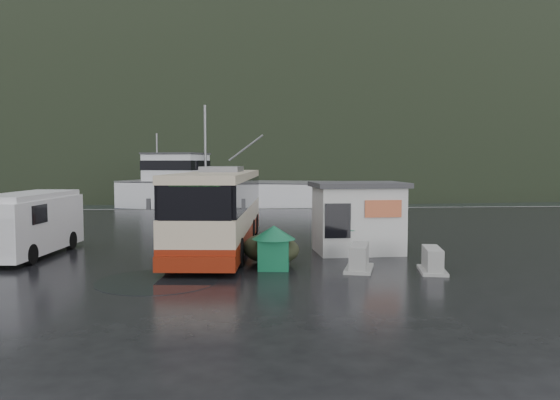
{
  "coord_description": "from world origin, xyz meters",
  "views": [
    {
      "loc": [
        1.16,
        -19.13,
        3.35
      ],
      "look_at": [
        2.99,
        4.44,
        1.7
      ],
      "focal_mm": 35.0,
      "sensor_mm": 36.0,
      "label": 1
    }
  ],
  "objects": [
    {
      "name": "jersey_barrier_b",
      "position": [
        7.06,
        -3.11,
        0.0
      ],
      "size": [
        1.04,
        1.63,
        0.75
      ],
      "primitive_type": null,
      "rotation": [
        0.0,
        0.0,
        -0.2
      ],
      "color": "#999993",
      "rests_on": "ground"
    },
    {
      "name": "quay_edge",
      "position": [
        0.0,
        20.0,
        0.0
      ],
      "size": [
        160.0,
        0.6,
        1.5
      ],
      "primitive_type": "cube",
      "color": "#999993",
      "rests_on": "ground"
    },
    {
      "name": "harbor_water",
      "position": [
        0.0,
        110.0,
        0.0
      ],
      "size": [
        300.0,
        180.0,
        0.02
      ],
      "primitive_type": "cube",
      "color": "black",
      "rests_on": "ground"
    },
    {
      "name": "headland",
      "position": [
        10.0,
        250.0,
        0.0
      ],
      "size": [
        780.0,
        540.0,
        570.0
      ],
      "primitive_type": "ellipsoid",
      "color": "black",
      "rests_on": "ground"
    },
    {
      "name": "jersey_barrier_a",
      "position": [
        4.9,
        -2.66,
        0.0
      ],
      "size": [
        1.25,
        1.77,
        0.8
      ],
      "primitive_type": null,
      "rotation": [
        0.0,
        0.0,
        -0.3
      ],
      "color": "#999993",
      "rests_on": "ground"
    },
    {
      "name": "coach_bus",
      "position": [
        0.46,
        2.04,
        0.0
      ],
      "size": [
        3.95,
        11.54,
        3.2
      ],
      "primitive_type": null,
      "rotation": [
        0.0,
        0.0,
        -0.1
      ],
      "color": "beige",
      "rests_on": "ground"
    },
    {
      "name": "waste_bin_right",
      "position": [
        2.28,
        -2.26,
        0.0
      ],
      "size": [
        1.09,
        1.09,
        1.37
      ],
      "primitive_type": null,
      "rotation": [
        0.0,
        0.0,
        -0.12
      ],
      "color": "#11633D",
      "rests_on": "ground"
    },
    {
      "name": "puddles",
      "position": [
        -3.16,
        -5.56,
        0.01
      ],
      "size": [
        8.77,
        8.02,
        0.01
      ],
      "color": "black",
      "rests_on": "ground"
    },
    {
      "name": "ticket_kiosk",
      "position": [
        5.58,
        0.64,
        0.0
      ],
      "size": [
        3.43,
        2.65,
        2.61
      ],
      "primitive_type": null,
      "rotation": [
        0.0,
        0.0,
        0.04
      ],
      "color": "silver",
      "rests_on": "ground"
    },
    {
      "name": "ground",
      "position": [
        0.0,
        0.0,
        0.0
      ],
      "size": [
        160.0,
        160.0,
        0.0
      ],
      "primitive_type": "plane",
      "color": "black",
      "rests_on": "ground"
    },
    {
      "name": "waste_bin_left",
      "position": [
        5.02,
        0.15,
        0.0
      ],
      "size": [
        1.27,
        1.27,
        1.38
      ],
      "primitive_type": null,
      "rotation": [
        0.0,
        0.0,
        -0.35
      ],
      "color": "#11633D",
      "rests_on": "ground"
    },
    {
      "name": "dome_tent",
      "position": [
        2.24,
        -1.26,
        0.0
      ],
      "size": [
        2.46,
        2.91,
        0.97
      ],
      "primitive_type": null,
      "rotation": [
        0.0,
        0.0,
        0.32
      ],
      "color": "#2B2F1C",
      "rests_on": "ground"
    },
    {
      "name": "fishing_trawler",
      "position": [
        1.0,
        26.59,
        0.0
      ],
      "size": [
        23.86,
        12.72,
        9.39
      ],
      "primitive_type": null,
      "rotation": [
        0.0,
        0.0,
        -0.34
      ],
      "color": "silver",
      "rests_on": "ground"
    },
    {
      "name": "white_van",
      "position": [
        -6.24,
        0.76,
        0.0
      ],
      "size": [
        2.45,
        5.63,
        2.28
      ],
      "primitive_type": null,
      "rotation": [
        0.0,
        0.0,
        -0.1
      ],
      "color": "silver",
      "rests_on": "ground"
    }
  ]
}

